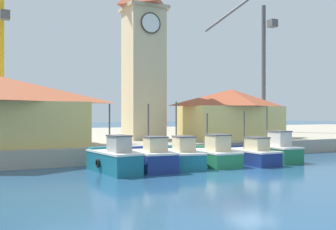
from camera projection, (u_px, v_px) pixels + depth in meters
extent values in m
plane|color=navy|center=(251.00, 177.00, 22.31)|extent=(300.00, 300.00, 0.00)
cube|color=#A89E89|center=(105.00, 138.00, 48.22)|extent=(120.00, 40.00, 1.21)
cube|color=#196B7F|center=(113.00, 163.00, 24.00)|extent=(2.31, 4.64, 1.19)
cube|color=#196B7F|center=(100.00, 149.00, 25.64)|extent=(1.52, 0.80, 0.24)
cube|color=silver|center=(113.00, 152.00, 24.00)|extent=(2.38, 4.71, 0.12)
cube|color=#B2ADA3|center=(119.00, 144.00, 23.35)|extent=(1.20, 1.46, 0.94)
cube|color=#4C4C51|center=(119.00, 136.00, 23.35)|extent=(1.29, 1.55, 0.08)
cylinder|color=#4C4742|center=(109.00, 127.00, 24.46)|extent=(0.10, 0.10, 2.91)
torus|color=black|center=(98.00, 163.00, 23.67)|extent=(0.19, 0.53, 0.52)
cube|color=navy|center=(151.00, 161.00, 25.06)|extent=(2.23, 4.49, 1.13)
cube|color=navy|center=(142.00, 148.00, 26.86)|extent=(1.70, 0.70, 0.24)
cube|color=silver|center=(151.00, 151.00, 25.06)|extent=(2.29, 4.56, 0.12)
cube|color=beige|center=(155.00, 145.00, 24.35)|extent=(1.26, 1.38, 0.87)
cube|color=#4C4C51|center=(155.00, 137.00, 24.35)|extent=(1.34, 1.47, 0.08)
cylinder|color=#4C4742|center=(148.00, 127.00, 25.57)|extent=(0.10, 0.10, 2.99)
torus|color=black|center=(134.00, 161.00, 24.87)|extent=(0.15, 0.53, 0.52)
cube|color=#196B7F|center=(179.00, 159.00, 26.80)|extent=(2.50, 5.25, 0.99)
cube|color=#196B7F|center=(169.00, 147.00, 28.96)|extent=(1.65, 0.80, 0.24)
cube|color=silver|center=(179.00, 151.00, 26.80)|extent=(2.57, 5.32, 0.12)
cube|color=beige|center=(184.00, 144.00, 25.96)|extent=(1.30, 1.65, 0.94)
cube|color=#4C4C51|center=(184.00, 137.00, 25.96)|extent=(1.39, 1.74, 0.08)
cylinder|color=#4C4742|center=(176.00, 126.00, 27.39)|extent=(0.10, 0.10, 3.35)
torus|color=black|center=(164.00, 159.00, 26.72)|extent=(0.19, 0.53, 0.52)
cube|color=#237A4C|center=(211.00, 158.00, 27.71)|extent=(2.17, 4.85, 0.93)
cube|color=#237A4C|center=(197.00, 147.00, 29.66)|extent=(1.76, 0.64, 0.24)
cube|color=silver|center=(211.00, 151.00, 27.71)|extent=(2.23, 4.91, 0.12)
cube|color=beige|center=(218.00, 143.00, 26.94)|extent=(1.27, 1.47, 1.07)
cube|color=#4C4C51|center=(218.00, 135.00, 26.94)|extent=(1.35, 1.55, 0.08)
cylinder|color=#4C4742|center=(207.00, 131.00, 28.25)|extent=(0.10, 0.10, 2.60)
torus|color=black|center=(196.00, 158.00, 27.47)|extent=(0.13, 0.52, 0.52)
cube|color=navy|center=(249.00, 157.00, 28.27)|extent=(2.05, 4.76, 0.92)
cube|color=navy|center=(232.00, 147.00, 30.12)|extent=(1.61, 0.66, 0.24)
cube|color=silver|center=(249.00, 150.00, 28.27)|extent=(2.11, 4.83, 0.12)
cube|color=beige|center=(257.00, 144.00, 27.54)|extent=(1.18, 1.45, 0.86)
cube|color=#4C4C51|center=(257.00, 137.00, 27.54)|extent=(1.26, 1.53, 0.08)
cylinder|color=#4C4742|center=(244.00, 130.00, 28.78)|extent=(0.10, 0.10, 2.76)
torus|color=black|center=(236.00, 158.00, 28.00)|extent=(0.14, 0.52, 0.52)
cube|color=#237A4C|center=(272.00, 154.00, 29.83)|extent=(1.84, 4.71, 1.08)
cube|color=#237A4C|center=(255.00, 143.00, 31.73)|extent=(1.56, 0.60, 0.24)
cube|color=silver|center=(272.00, 146.00, 29.83)|extent=(1.90, 4.77, 0.12)
cube|color=beige|center=(279.00, 139.00, 29.08)|extent=(1.10, 1.42, 1.07)
cube|color=#4C4C51|center=(279.00, 131.00, 29.08)|extent=(1.18, 1.50, 0.08)
cylinder|color=#4C4742|center=(267.00, 125.00, 30.36)|extent=(0.10, 0.10, 3.01)
torus|color=black|center=(260.00, 154.00, 29.61)|extent=(0.12, 0.52, 0.52)
cube|color=beige|center=(144.00, 75.00, 36.64)|extent=(3.26, 3.26, 12.01)
cube|color=tan|center=(144.00, 9.00, 36.63)|extent=(3.76, 3.76, 0.30)
cylinder|color=white|center=(151.00, 23.00, 35.11)|extent=(1.79, 0.12, 1.79)
torus|color=#332D23|center=(151.00, 23.00, 35.08)|extent=(1.91, 0.12, 1.91)
cube|color=#E5D17A|center=(231.00, 122.00, 38.12)|extent=(9.30, 5.02, 3.12)
pyramid|color=#B25133|center=(231.00, 98.00, 38.11)|extent=(9.70, 5.42, 1.65)
cube|color=#976E11|center=(2.00, 130.00, 44.48)|extent=(2.00, 2.00, 1.20)
cylinder|color=gold|center=(2.00, 61.00, 44.47)|extent=(0.56, 0.56, 14.42)
cube|color=#4C4C4C|center=(5.00, 15.00, 43.40)|extent=(1.00, 1.00, 1.00)
cube|color=#353539|center=(264.00, 127.00, 52.38)|extent=(2.00, 2.00, 1.20)
cylinder|color=#4C4C51|center=(264.00, 64.00, 52.37)|extent=(0.56, 0.56, 15.65)
cylinder|color=#4C4C51|center=(233.00, 11.00, 54.84)|extent=(4.78, 7.97, 5.00)
cube|color=#4C4C4C|center=(273.00, 23.00, 51.66)|extent=(1.00, 1.00, 1.00)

